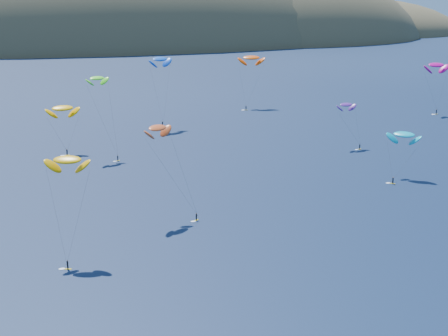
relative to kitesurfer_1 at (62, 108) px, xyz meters
name	(u,v)px	position (x,y,z in m)	size (l,w,h in m)	color
island	(125,51)	(73.34, 420.65, -24.55)	(730.00, 300.00, 210.00)	#3D3526
kitesurfer_1	(62,108)	(0.00, 0.00, 0.00)	(10.45, 8.55, 16.63)	gold
kitesurfer_2	(67,160)	(-1.74, -79.83, 4.86)	(9.15, 11.94, 21.04)	gold
kitesurfer_3	(97,78)	(10.62, -6.20, 9.72)	(8.61, 13.31, 25.61)	gold
kitesurfer_4	(160,59)	(36.55, 29.77, 10.78)	(10.96, 9.14, 27.42)	gold
kitesurfer_5	(404,135)	(88.21, -52.48, -2.29)	(11.64, 11.66, 14.02)	gold
kitesurfer_6	(346,105)	(88.27, -17.87, -0.28)	(7.32, 8.35, 15.52)	gold
kitesurfer_8	(436,65)	(149.19, 23.41, 5.58)	(11.78, 8.24, 22.59)	gold
kitesurfer_9	(158,128)	(18.63, -63.31, 6.21)	(11.66, 11.32, 22.18)	gold
kitesurfer_11	(251,58)	(81.54, 58.65, 6.87)	(12.37, 14.63, 23.80)	gold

